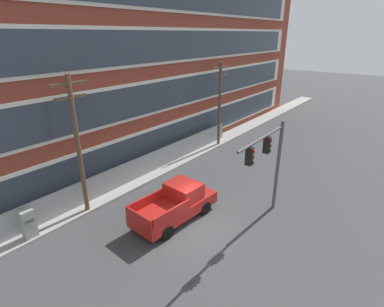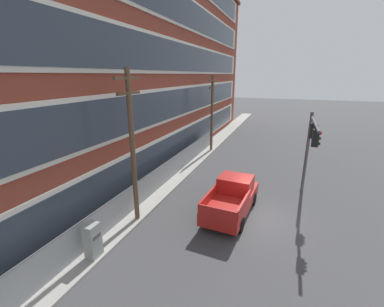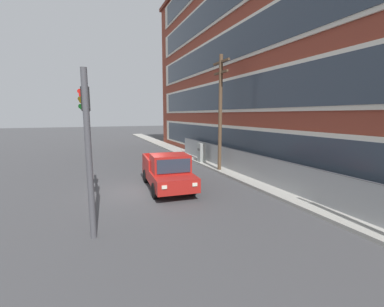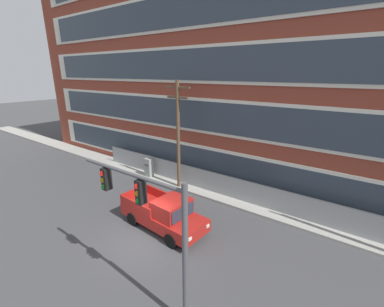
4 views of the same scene
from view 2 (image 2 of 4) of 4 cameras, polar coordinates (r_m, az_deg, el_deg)
name	(u,v)px [view 2 (image 2 of 4)]	position (r m, az deg, el deg)	size (l,w,h in m)	color
ground_plane	(258,217)	(15.64, 14.41, -13.58)	(160.00, 160.00, 0.00)	#424244
sidewalk_building_side	(151,197)	(17.48, -9.01, -9.48)	(80.00, 1.90, 0.16)	#9E9B93
brick_mill_building	(94,56)	(22.70, -20.94, 19.61)	(54.07, 12.11, 18.46)	brown
chain_link_fence	(157,180)	(17.96, -7.83, -5.88)	(25.45, 0.06, 1.72)	gray
traffic_signal_mast	(311,142)	(17.14, 24.84, 2.38)	(5.15, 0.43, 5.56)	#4C4C51
pickup_truck_red	(232,197)	(15.41, 8.93, -9.63)	(5.48, 2.47, 2.04)	#AD1E19
utility_pole_near_corner	(132,143)	(13.45, -13.15, 2.25)	(2.13, 0.26, 8.19)	brown
utility_pole_midblock	(212,110)	(26.67, 4.47, 9.55)	(2.48, 0.26, 7.80)	brown
electrical_cabinet	(93,242)	(12.57, -21.16, -17.87)	(0.65, 0.52, 1.74)	#939993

